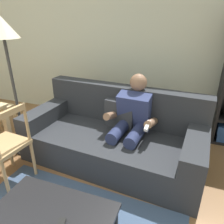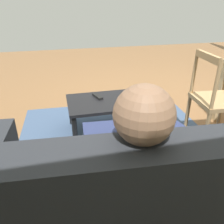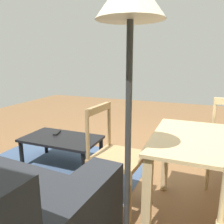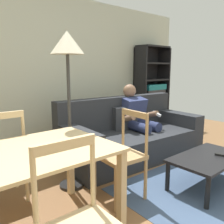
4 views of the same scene
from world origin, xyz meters
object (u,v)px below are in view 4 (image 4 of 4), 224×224
object	(u,v)px
bookshelf	(151,96)
floor_lamp	(68,57)
dining_chair_facing_couch	(122,155)
dining_chair_near_wall	(1,159)
couch	(130,136)
dining_table	(28,164)
coffee_table	(208,160)
person_lounging	(138,118)
tv_remote	(223,155)

from	to	relation	value
bookshelf	floor_lamp	world-z (taller)	bookshelf
dining_chair_facing_couch	floor_lamp	bearing A→B (deg)	117.65
dining_chair_near_wall	floor_lamp	bearing A→B (deg)	-14.40
couch	dining_table	world-z (taller)	couch
coffee_table	floor_lamp	distance (m)	1.94
person_lounging	tv_remote	world-z (taller)	person_lounging
dining_chair_near_wall	tv_remote	bearing A→B (deg)	-32.99
bookshelf	dining_chair_facing_couch	size ratio (longest dim) A/B	2.00
bookshelf	couch	bearing A→B (deg)	-149.30
couch	person_lounging	size ratio (longest dim) A/B	2.07
dining_chair_facing_couch	floor_lamp	distance (m)	1.17
dining_chair_near_wall	bookshelf	bearing A→B (deg)	16.76
dining_table	dining_chair_facing_couch	bearing A→B (deg)	-0.16
couch	dining_chair_facing_couch	world-z (taller)	dining_chair_facing_couch
coffee_table	bookshelf	bearing A→B (deg)	53.48
tv_remote	bookshelf	bearing A→B (deg)	40.74
person_lounging	dining_chair_facing_couch	bearing A→B (deg)	-143.21
floor_lamp	couch	bearing A→B (deg)	12.74
tv_remote	dining_chair_facing_couch	xyz separation A→B (m)	(-1.03, 0.58, 0.09)
person_lounging	dining_table	bearing A→B (deg)	-158.11
bookshelf	floor_lamp	xyz separation A→B (m)	(-2.87, -1.25, 0.74)
dining_chair_near_wall	dining_chair_facing_couch	xyz separation A→B (m)	(0.98, -0.73, 0.00)
person_lounging	tv_remote	size ratio (longest dim) A/B	6.41
coffee_table	dining_chair_near_wall	xyz separation A→B (m)	(-1.88, 1.20, 0.14)
dining_table	floor_lamp	bearing A→B (deg)	38.15
bookshelf	dining_chair_facing_couch	distance (m)	3.16
couch	floor_lamp	size ratio (longest dim) A/B	1.30
tv_remote	dining_chair_near_wall	bearing A→B (deg)	130.81
tv_remote	dining_table	bearing A→B (deg)	147.62
person_lounging	coffee_table	size ratio (longest dim) A/B	1.16
dining_chair_facing_couch	couch	bearing A→B (deg)	41.24
tv_remote	floor_lamp	size ratio (longest dim) A/B	0.10
coffee_table	tv_remote	world-z (taller)	tv_remote
person_lounging	tv_remote	distance (m)	1.45
bookshelf	floor_lamp	size ratio (longest dim) A/B	1.05
person_lounging	dining_chair_near_wall	distance (m)	2.13
person_lounging	floor_lamp	bearing A→B (deg)	-167.82
dining_chair_facing_couch	person_lounging	bearing A→B (deg)	36.79
dining_table	floor_lamp	world-z (taller)	floor_lamp
couch	coffee_table	bearing A→B (deg)	-92.03
dining_chair_near_wall	floor_lamp	world-z (taller)	floor_lamp
bookshelf	dining_chair_near_wall	size ratio (longest dim) A/B	1.92
couch	dining_chair_near_wall	xyz separation A→B (m)	(-1.92, -0.10, 0.15)
coffee_table	dining_chair_facing_couch	world-z (taller)	dining_chair_facing_couch
person_lounging	floor_lamp	size ratio (longest dim) A/B	0.63
dining_chair_facing_couch	floor_lamp	xyz separation A→B (m)	(-0.29, 0.55, 1.00)
tv_remote	bookshelf	distance (m)	2.86
couch	bookshelf	xyz separation A→B (m)	(1.64, 0.97, 0.41)
dining_table	dining_chair_facing_couch	size ratio (longest dim) A/B	1.43
floor_lamp	coffee_table	bearing A→B (deg)	-40.95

